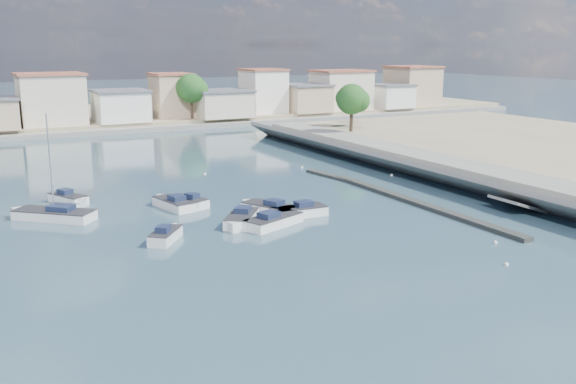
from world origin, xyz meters
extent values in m
plane|color=#294152|center=(0.00, 40.00, 0.00)|extent=(400.00, 400.00, 0.00)
cube|color=slate|center=(18.50, 13.00, 0.90)|extent=(5.00, 90.00, 1.80)
cube|color=slate|center=(14.15, 13.00, 0.90)|extent=(4.17, 90.00, 2.86)
cube|color=slate|center=(14.00, 4.00, 0.40)|extent=(5.31, 3.50, 1.94)
cube|color=black|center=(7.00, 10.00, 0.17)|extent=(1.00, 26.00, 0.35)
cube|color=black|center=(6.50, 24.00, 0.15)|extent=(2.00, 8.05, 0.30)
cube|color=gray|center=(0.00, 92.00, 0.70)|extent=(160.00, 40.00, 1.40)
cube|color=slate|center=(0.00, 71.00, 0.40)|extent=(160.00, 2.50, 0.80)
cube|color=beige|center=(-15.00, 77.00, 5.40)|extent=(10.00, 9.00, 8.00)
cube|color=#99513D|center=(-15.00, 77.00, 9.58)|extent=(10.60, 9.54, 0.35)
cube|color=white|center=(-4.00, 76.00, 3.90)|extent=(8.50, 8.50, 5.00)
cube|color=#595960|center=(-4.00, 76.00, 6.58)|extent=(9.01, 9.01, 0.35)
cube|color=tan|center=(6.00, 79.00, 5.15)|extent=(6.50, 7.50, 7.50)
cube|color=#99513D|center=(6.00, 79.00, 9.08)|extent=(6.89, 7.95, 0.35)
cube|color=beige|center=(14.00, 75.00, 3.65)|extent=(9.50, 9.00, 4.50)
cube|color=#595960|center=(14.00, 75.00, 6.08)|extent=(10.07, 9.54, 0.35)
cube|color=white|center=(24.00, 78.00, 5.40)|extent=(7.00, 8.00, 8.00)
cube|color=#99513D|center=(24.00, 78.00, 9.58)|extent=(7.42, 8.48, 0.35)
cube|color=tan|center=(32.00, 76.00, 3.90)|extent=(8.00, 9.00, 5.00)
cube|color=#595960|center=(32.00, 76.00, 6.58)|extent=(8.48, 9.54, 0.35)
cube|color=beige|center=(41.00, 77.00, 5.15)|extent=(10.50, 8.50, 7.50)
cube|color=#99513D|center=(41.00, 77.00, 9.08)|extent=(11.13, 9.01, 0.35)
cube|color=white|center=(52.00, 75.00, 3.65)|extent=(7.50, 7.50, 4.50)
cube|color=#595960|center=(52.00, 75.00, 6.08)|extent=(7.95, 7.95, 0.35)
cube|color=tan|center=(60.00, 78.00, 5.40)|extent=(9.00, 9.50, 8.00)
cube|color=#99513D|center=(60.00, 78.00, 9.58)|extent=(9.54, 10.07, 0.35)
cylinder|color=#38281E|center=(-12.00, 78.00, 2.86)|extent=(0.44, 0.44, 2.93)
sphere|color=#1B4517|center=(-12.00, 78.00, 5.75)|extent=(4.16, 4.16, 4.16)
sphere|color=#1B4517|center=(-11.22, 77.48, 5.56)|extent=(3.12, 3.12, 3.12)
sphere|color=#1B4517|center=(-12.65, 78.39, 5.88)|extent=(2.86, 2.86, 2.86)
cylinder|color=#38281E|center=(8.00, 74.00, 3.20)|extent=(0.44, 0.44, 3.60)
sphere|color=#1B4517|center=(8.00, 74.00, 6.76)|extent=(5.12, 5.12, 5.12)
sphere|color=#1B4517|center=(8.96, 73.36, 6.52)|extent=(3.84, 3.84, 3.84)
sphere|color=#1B4517|center=(7.20, 74.48, 6.92)|extent=(3.52, 3.52, 3.52)
cylinder|color=#38281E|center=(24.00, 77.00, 2.97)|extent=(0.44, 0.44, 3.15)
sphere|color=#1B4517|center=(24.00, 77.00, 6.09)|extent=(4.48, 4.48, 4.48)
sphere|color=#1B4517|center=(24.84, 76.44, 5.88)|extent=(3.36, 3.36, 3.36)
sphere|color=#1B4517|center=(23.30, 77.42, 6.23)|extent=(3.08, 3.08, 3.08)
cylinder|color=#38281E|center=(40.00, 76.00, 2.75)|extent=(0.44, 0.44, 2.70)
sphere|color=#1B4517|center=(40.00, 76.00, 5.42)|extent=(3.84, 3.84, 3.84)
sphere|color=#1B4517|center=(40.72, 75.52, 5.24)|extent=(2.88, 2.88, 2.88)
sphere|color=#1B4517|center=(39.40, 76.36, 5.54)|extent=(2.64, 2.64, 2.64)
cylinder|color=#38281E|center=(22.00, 44.00, 3.38)|extent=(0.44, 0.44, 3.15)
sphere|color=#1B4517|center=(22.00, 44.00, 6.49)|extent=(4.48, 4.48, 4.48)
sphere|color=#1B4517|center=(22.84, 43.44, 6.28)|extent=(3.36, 3.36, 3.36)
sphere|color=#1B4517|center=(21.30, 44.42, 6.63)|extent=(3.08, 3.08, 3.08)
cylinder|color=#38281E|center=(26.00, 50.00, 3.26)|extent=(0.44, 0.44, 2.93)
sphere|color=#1B4517|center=(26.00, 50.00, 6.15)|extent=(4.16, 4.16, 4.16)
sphere|color=#1B4517|center=(26.78, 49.48, 5.96)|extent=(3.12, 3.12, 3.12)
sphere|color=#1B4517|center=(25.35, 50.39, 6.29)|extent=(2.86, 2.86, 2.86)
cube|color=white|center=(-6.21, 13.39, 0.30)|extent=(3.85, 5.32, 1.00)
cube|color=white|center=(-7.10, 15.33, 0.30)|extent=(1.76, 1.76, 1.00)
cube|color=#262628|center=(-6.21, 13.39, 0.80)|extent=(3.88, 5.33, 0.08)
cube|color=#1A243F|center=(-6.00, 12.94, 1.04)|extent=(1.72, 1.86, 0.48)
cube|color=white|center=(-16.59, 9.71, 0.30)|extent=(3.36, 3.75, 1.00)
cube|color=white|center=(-15.65, 10.93, 0.30)|extent=(1.16, 1.16, 1.00)
cube|color=#262628|center=(-16.59, 9.71, 0.80)|extent=(3.38, 3.76, 0.08)
cube|color=#1A243F|center=(-16.81, 9.42, 1.04)|extent=(1.38, 1.41, 0.48)
cube|color=white|center=(-4.47, 11.36, 0.30)|extent=(4.82, 1.94, 1.00)
cube|color=white|center=(-6.53, 11.42, 0.30)|extent=(1.82, 1.82, 1.00)
cube|color=#262628|center=(-4.47, 11.36, 0.80)|extent=(4.82, 1.97, 0.08)
cube|color=#1A243F|center=(-3.99, 11.35, 1.04)|extent=(1.46, 1.16, 0.48)
cube|color=white|center=(-9.67, 11.53, 0.30)|extent=(4.34, 4.89, 1.00)
cube|color=white|center=(-10.86, 9.94, 0.30)|extent=(1.53, 1.53, 1.00)
cube|color=#262628|center=(-9.67, 11.53, 0.80)|extent=(4.37, 4.91, 0.08)
cube|color=#1A243F|center=(-9.39, 11.91, 1.04)|extent=(1.79, 1.83, 0.48)
cube|color=white|center=(-12.97, 18.90, 0.30)|extent=(2.83, 4.98, 1.00)
cube|color=white|center=(-13.40, 20.86, 0.30)|extent=(1.81, 1.81, 1.00)
cube|color=#262628|center=(-12.97, 18.90, 0.80)|extent=(2.86, 4.99, 0.08)
cube|color=#1A243F|center=(-12.86, 18.44, 1.04)|extent=(1.43, 1.62, 0.48)
cube|color=white|center=(-11.57, 18.87, 0.30)|extent=(2.93, 3.93, 1.00)
cube|color=white|center=(-12.27, 20.28, 0.30)|extent=(1.31, 1.31, 1.00)
cube|color=#262628|center=(-11.57, 18.87, 0.80)|extent=(2.96, 3.95, 0.08)
cube|color=#1A243F|center=(-11.41, 18.55, 1.04)|extent=(1.30, 1.39, 0.48)
cube|color=white|center=(-21.01, 25.21, 0.30)|extent=(3.19, 4.35, 1.00)
cube|color=white|center=(-20.23, 23.63, 0.30)|extent=(1.38, 1.38, 1.00)
cube|color=#262628|center=(-21.01, 25.21, 0.80)|extent=(3.22, 4.36, 0.08)
cube|color=#1A243F|center=(-21.19, 25.57, 1.04)|extent=(1.40, 1.52, 0.48)
cube|color=white|center=(-7.72, 9.67, 0.30)|extent=(5.52, 3.80, 1.00)
cube|color=white|center=(-5.67, 10.50, 0.30)|extent=(1.87, 1.87, 1.00)
cube|color=#262628|center=(-7.72, 9.67, 0.80)|extent=(5.54, 3.84, 0.08)
cube|color=#1A243F|center=(-8.20, 9.48, 1.04)|extent=(1.90, 1.74, 0.48)
cube|color=white|center=(-22.97, 19.84, 0.30)|extent=(6.54, 6.13, 1.00)
cube|color=white|center=(-25.20, 21.80, 0.30)|extent=(1.69, 1.69, 1.00)
cube|color=#262628|center=(-22.97, 19.84, 0.80)|extent=(6.57, 6.16, 0.08)
cube|color=#1A243F|center=(-22.46, 19.40, 1.04)|extent=(2.44, 2.38, 0.48)
cylinder|color=silver|center=(-22.97, 19.84, 4.80)|extent=(0.12, 0.12, 8.00)
cylinder|color=silver|center=(-22.07, 19.05, 1.50)|extent=(1.86, 1.64, 0.08)
sphere|color=white|center=(4.69, -1.97, 0.05)|extent=(0.32, 0.32, 0.32)
sphere|color=white|center=(7.05, 7.99, 0.05)|extent=(0.32, 0.32, 0.32)
sphere|color=white|center=(1.72, -5.89, 0.05)|extent=(0.32, 0.32, 0.32)
sphere|color=white|center=(12.99, 21.83, 0.05)|extent=(0.32, 0.32, 0.32)
sphere|color=white|center=(-5.23, 31.99, 0.05)|extent=(0.32, 0.32, 0.32)
sphere|color=white|center=(6.29, 30.36, 0.05)|extent=(0.32, 0.32, 0.32)
camera|label=1|loc=(-29.59, -34.71, 14.18)|focal=40.00mm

